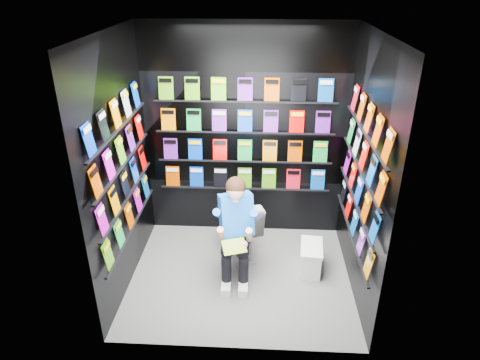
{
  "coord_description": "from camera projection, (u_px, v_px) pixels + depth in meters",
  "views": [
    {
      "loc": [
        0.2,
        -3.78,
        3.07
      ],
      "look_at": [
        -0.01,
        0.15,
        1.12
      ],
      "focal_mm": 32.0,
      "sensor_mm": 36.0,
      "label": 1
    }
  ],
  "objects": [
    {
      "name": "toilet",
      "position": [
        238.0,
        225.0,
        5.02
      ],
      "size": [
        0.64,
        0.85,
        0.73
      ],
      "primitive_type": "imported",
      "rotation": [
        0.0,
        0.0,
        3.47
      ],
      "color": "white",
      "rests_on": "floor"
    },
    {
      "name": "longbox",
      "position": [
        311.0,
        259.0,
        4.8
      ],
      "size": [
        0.25,
        0.42,
        0.3
      ],
      "primitive_type": "cube",
      "rotation": [
        0.0,
        0.0,
        -0.09
      ],
      "color": "silver",
      "rests_on": "floor"
    },
    {
      "name": "held_comic",
      "position": [
        234.0,
        246.0,
        4.28
      ],
      "size": [
        0.27,
        0.21,
        0.1
      ],
      "primitive_type": "cube",
      "rotation": [
        -0.96,
        0.0,
        0.33
      ],
      "color": "#1C931F",
      "rests_on": "reader"
    },
    {
      "name": "ceiling",
      "position": [
        241.0,
        31.0,
        3.6
      ],
      "size": [
        2.4,
        2.4,
        0.0
      ],
      "primitive_type": "plane",
      "color": "white",
      "rests_on": "floor"
    },
    {
      "name": "longbox_lid",
      "position": [
        312.0,
        247.0,
        4.72
      ],
      "size": [
        0.28,
        0.44,
        0.03
      ],
      "primitive_type": "cube",
      "rotation": [
        0.0,
        0.0,
        -0.09
      ],
      "color": "silver",
      "rests_on": "longbox"
    },
    {
      "name": "comics_back",
      "position": [
        245.0,
        136.0,
        5.05
      ],
      "size": [
        2.1,
        0.06,
        1.37
      ],
      "primitive_type": null,
      "color": "red",
      "rests_on": "wall_back"
    },
    {
      "name": "wall_back",
      "position": [
        245.0,
        135.0,
        5.08
      ],
      "size": [
        2.4,
        0.04,
        2.6
      ],
      "primitive_type": "cube",
      "color": "black",
      "rests_on": "floor"
    },
    {
      "name": "wall_left",
      "position": [
        120.0,
        168.0,
        4.24
      ],
      "size": [
        0.04,
        2.0,
        2.6
      ],
      "primitive_type": "cube",
      "color": "black",
      "rests_on": "floor"
    },
    {
      "name": "reader",
      "position": [
        236.0,
        215.0,
        4.52
      ],
      "size": [
        0.66,
        0.8,
        1.26
      ],
      "primitive_type": null,
      "rotation": [
        0.0,
        0.0,
        0.33
      ],
      "color": "blue",
      "rests_on": "toilet"
    },
    {
      "name": "wall_right",
      "position": [
        365.0,
        174.0,
        4.12
      ],
      "size": [
        0.04,
        2.0,
        2.6
      ],
      "primitive_type": "cube",
      "color": "black",
      "rests_on": "floor"
    },
    {
      "name": "comics_right",
      "position": [
        361.0,
        173.0,
        4.12
      ],
      "size": [
        0.06,
        1.7,
        1.37
      ],
      "primitive_type": null,
      "color": "red",
      "rests_on": "wall_right"
    },
    {
      "name": "floor",
      "position": [
        240.0,
        276.0,
        4.76
      ],
      "size": [
        2.4,
        2.4,
        0.0
      ],
      "primitive_type": "plane",
      "color": "slate",
      "rests_on": "ground"
    },
    {
      "name": "wall_front",
      "position": [
        234.0,
        226.0,
        3.29
      ],
      "size": [
        2.4,
        0.04,
        2.6
      ],
      "primitive_type": "cube",
      "color": "black",
      "rests_on": "floor"
    },
    {
      "name": "comics_left",
      "position": [
        123.0,
        168.0,
        4.24
      ],
      "size": [
        0.06,
        1.7,
        1.37
      ],
      "primitive_type": null,
      "color": "red",
      "rests_on": "wall_left"
    }
  ]
}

